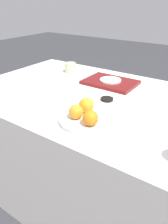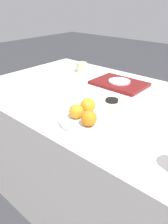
{
  "view_description": "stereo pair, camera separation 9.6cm",
  "coord_description": "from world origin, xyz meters",
  "px_view_note": "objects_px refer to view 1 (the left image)",
  "views": [
    {
      "loc": [
        0.62,
        -0.99,
        1.27
      ],
      "look_at": [
        0.14,
        -0.28,
        0.82
      ],
      "focal_mm": 35.0,
      "sensor_mm": 36.0,
      "label": 1
    },
    {
      "loc": [
        0.7,
        -0.93,
        1.27
      ],
      "look_at": [
        0.14,
        -0.28,
        0.82
      ],
      "focal_mm": 35.0,
      "sensor_mm": 36.0,
      "label": 2
    }
  ],
  "objects_px": {
    "orange_1": "(76,112)",
    "side_plate": "(110,80)",
    "napkin": "(16,96)",
    "orange_2": "(86,105)",
    "soy_dish": "(107,99)",
    "orange_0": "(90,118)",
    "fruit_platter": "(84,120)",
    "cup_0": "(70,68)",
    "serving_tray": "(110,82)"
  },
  "relations": [
    {
      "from": "cup_0",
      "to": "orange_2",
      "type": "bearing_deg",
      "value": -45.82
    },
    {
      "from": "side_plate",
      "to": "serving_tray",
      "type": "bearing_deg",
      "value": 0.0
    },
    {
      "from": "orange_1",
      "to": "napkin",
      "type": "distance_m",
      "value": 0.44
    },
    {
      "from": "orange_1",
      "to": "side_plate",
      "type": "distance_m",
      "value": 0.53
    },
    {
      "from": "orange_0",
      "to": "serving_tray",
      "type": "distance_m",
      "value": 0.57
    },
    {
      "from": "napkin",
      "to": "orange_0",
      "type": "bearing_deg",
      "value": -4.23
    },
    {
      "from": "serving_tray",
      "to": "soy_dish",
      "type": "xyz_separation_m",
      "value": [
        0.11,
        -0.24,
        -0.0
      ]
    },
    {
      "from": "orange_1",
      "to": "cup_0",
      "type": "distance_m",
      "value": 0.73
    },
    {
      "from": "serving_tray",
      "to": "cup_0",
      "type": "height_order",
      "value": "cup_0"
    },
    {
      "from": "napkin",
      "to": "cup_0",
      "type": "bearing_deg",
      "value": 93.15
    },
    {
      "from": "orange_0",
      "to": "side_plate",
      "type": "relative_size",
      "value": 0.49
    },
    {
      "from": "cup_0",
      "to": "orange_1",
      "type": "bearing_deg",
      "value": -50.14
    },
    {
      "from": "orange_2",
      "to": "side_plate",
      "type": "xyz_separation_m",
      "value": [
        -0.11,
        0.44,
        -0.03
      ]
    },
    {
      "from": "orange_2",
      "to": "serving_tray",
      "type": "relative_size",
      "value": 0.22
    },
    {
      "from": "orange_2",
      "to": "napkin",
      "type": "distance_m",
      "value": 0.45
    },
    {
      "from": "orange_0",
      "to": "side_plate",
      "type": "xyz_separation_m",
      "value": [
        -0.19,
        0.53,
        -0.02
      ]
    },
    {
      "from": "fruit_platter",
      "to": "orange_0",
      "type": "bearing_deg",
      "value": -29.1
    },
    {
      "from": "fruit_platter",
      "to": "orange_0",
      "type": "distance_m",
      "value": 0.07
    },
    {
      "from": "napkin",
      "to": "serving_tray",
      "type": "bearing_deg",
      "value": 56.03
    },
    {
      "from": "orange_1",
      "to": "side_plate",
      "type": "bearing_deg",
      "value": 101.95
    },
    {
      "from": "orange_2",
      "to": "soy_dish",
      "type": "height_order",
      "value": "orange_2"
    },
    {
      "from": "napkin",
      "to": "soy_dish",
      "type": "height_order",
      "value": "soy_dish"
    },
    {
      "from": "orange_0",
      "to": "soy_dish",
      "type": "relative_size",
      "value": 0.97
    },
    {
      "from": "orange_0",
      "to": "napkin",
      "type": "distance_m",
      "value": 0.53
    },
    {
      "from": "orange_1",
      "to": "orange_0",
      "type": "bearing_deg",
      "value": -9.04
    },
    {
      "from": "fruit_platter",
      "to": "serving_tray",
      "type": "relative_size",
      "value": 0.69
    },
    {
      "from": "soy_dish",
      "to": "orange_1",
      "type": "bearing_deg",
      "value": -90.26
    },
    {
      "from": "fruit_platter",
      "to": "orange_0",
      "type": "height_order",
      "value": "orange_0"
    },
    {
      "from": "soy_dish",
      "to": "fruit_platter",
      "type": "bearing_deg",
      "value": -83.45
    },
    {
      "from": "orange_2",
      "to": "serving_tray",
      "type": "distance_m",
      "value": 0.46
    },
    {
      "from": "orange_2",
      "to": "soy_dish",
      "type": "bearing_deg",
      "value": 90.59
    },
    {
      "from": "serving_tray",
      "to": "orange_2",
      "type": "bearing_deg",
      "value": -75.65
    },
    {
      "from": "fruit_platter",
      "to": "side_plate",
      "type": "height_order",
      "value": "side_plate"
    },
    {
      "from": "orange_2",
      "to": "fruit_platter",
      "type": "bearing_deg",
      "value": -64.72
    },
    {
      "from": "side_plate",
      "to": "napkin",
      "type": "xyz_separation_m",
      "value": [
        -0.33,
        -0.49,
        -0.02
      ]
    },
    {
      "from": "orange_0",
      "to": "orange_1",
      "type": "height_order",
      "value": "orange_0"
    },
    {
      "from": "fruit_platter",
      "to": "side_plate",
      "type": "relative_size",
      "value": 1.66
    },
    {
      "from": "serving_tray",
      "to": "napkin",
      "type": "distance_m",
      "value": 0.59
    },
    {
      "from": "orange_2",
      "to": "napkin",
      "type": "relative_size",
      "value": 0.49
    },
    {
      "from": "serving_tray",
      "to": "side_plate",
      "type": "relative_size",
      "value": 2.39
    },
    {
      "from": "serving_tray",
      "to": "cup_0",
      "type": "relative_size",
      "value": 4.02
    },
    {
      "from": "orange_1",
      "to": "napkin",
      "type": "relative_size",
      "value": 0.45
    },
    {
      "from": "side_plate",
      "to": "napkin",
      "type": "relative_size",
      "value": 0.95
    },
    {
      "from": "orange_0",
      "to": "napkin",
      "type": "relative_size",
      "value": 0.47
    },
    {
      "from": "orange_1",
      "to": "soy_dish",
      "type": "height_order",
      "value": "orange_1"
    },
    {
      "from": "orange_0",
      "to": "serving_tray",
      "type": "bearing_deg",
      "value": 110.1
    },
    {
      "from": "napkin",
      "to": "soy_dish",
      "type": "relative_size",
      "value": 2.09
    },
    {
      "from": "side_plate",
      "to": "cup_0",
      "type": "bearing_deg",
      "value": 172.68
    },
    {
      "from": "orange_0",
      "to": "soy_dish",
      "type": "xyz_separation_m",
      "value": [
        -0.08,
        0.29,
        -0.04
      ]
    },
    {
      "from": "serving_tray",
      "to": "side_plate",
      "type": "xyz_separation_m",
      "value": [
        0.0,
        0.0,
        0.02
      ]
    }
  ]
}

